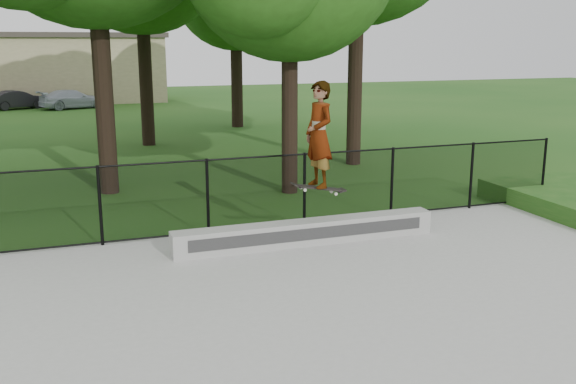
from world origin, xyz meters
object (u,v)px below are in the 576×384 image
Objects in this scene: car_b at (18,100)px; car_c at (73,99)px; grind_ledge at (307,232)px; skater_airborne at (319,136)px.

car_b is 0.85× the size of car_c.
grind_ledge is 1.83m from skater_airborne.
car_c is 1.67× the size of skater_airborne.
car_b reaches higher than grind_ledge.
car_c is 28.77m from skater_airborne.
grind_ledge is 1.47× the size of car_c.
car_b is 3.05m from car_c.
skater_airborne is at bearing -55.64° from grind_ledge.
skater_airborne is at bearing 167.67° from car_c.
car_b is at bearing 102.15° from grind_ledge.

